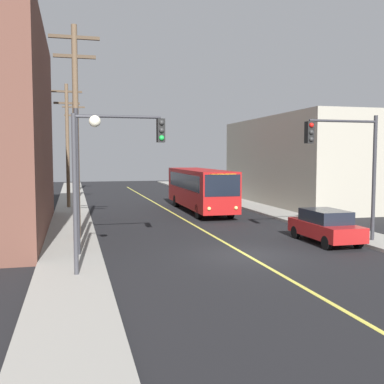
{
  "coord_description": "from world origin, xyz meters",
  "views": [
    {
      "loc": [
        -7.1,
        -18.15,
        4.22
      ],
      "look_at": [
        0.0,
        9.39,
        2.0
      ],
      "focal_mm": 43.22,
      "sensor_mm": 36.0,
      "label": 1
    }
  ],
  "objects_px": {
    "city_bus": "(200,188)",
    "utility_pole_far": "(74,143)",
    "parked_car_red": "(325,226)",
    "utility_pole_near": "(76,123)",
    "street_lamp_left": "(81,170)",
    "utility_pole_mid": "(67,140)",
    "traffic_signal_right_corner": "(347,154)",
    "traffic_signal_left_corner": "(115,154)"
  },
  "relations": [
    {
      "from": "utility_pole_far",
      "to": "utility_pole_near",
      "type": "bearing_deg",
      "value": -90.0
    },
    {
      "from": "utility_pole_near",
      "to": "utility_pole_mid",
      "type": "height_order",
      "value": "utility_pole_near"
    },
    {
      "from": "traffic_signal_right_corner",
      "to": "street_lamp_left",
      "type": "bearing_deg",
      "value": -165.47
    },
    {
      "from": "parked_car_red",
      "to": "traffic_signal_right_corner",
      "type": "relative_size",
      "value": 0.73
    },
    {
      "from": "utility_pole_mid",
      "to": "utility_pole_near",
      "type": "bearing_deg",
      "value": -87.81
    },
    {
      "from": "street_lamp_left",
      "to": "utility_pole_mid",
      "type": "bearing_deg",
      "value": 91.73
    },
    {
      "from": "city_bus",
      "to": "traffic_signal_right_corner",
      "type": "relative_size",
      "value": 2.03
    },
    {
      "from": "utility_pole_mid",
      "to": "traffic_signal_right_corner",
      "type": "bearing_deg",
      "value": -55.49
    },
    {
      "from": "utility_pole_near",
      "to": "street_lamp_left",
      "type": "bearing_deg",
      "value": -89.23
    },
    {
      "from": "utility_pole_near",
      "to": "utility_pole_far",
      "type": "relative_size",
      "value": 1.04
    },
    {
      "from": "utility_pole_near",
      "to": "street_lamp_left",
      "type": "height_order",
      "value": "utility_pole_near"
    },
    {
      "from": "city_bus",
      "to": "traffic_signal_right_corner",
      "type": "xyz_separation_m",
      "value": [
        3.21,
        -14.47,
        2.49
      ]
    },
    {
      "from": "utility_pole_far",
      "to": "utility_pole_mid",
      "type": "bearing_deg",
      "value": -92.29
    },
    {
      "from": "parked_car_red",
      "to": "utility_pole_mid",
      "type": "relative_size",
      "value": 0.45
    },
    {
      "from": "utility_pole_near",
      "to": "traffic_signal_right_corner",
      "type": "bearing_deg",
      "value": -17.98
    },
    {
      "from": "city_bus",
      "to": "utility_pole_far",
      "type": "relative_size",
      "value": 1.22
    },
    {
      "from": "street_lamp_left",
      "to": "traffic_signal_left_corner",
      "type": "bearing_deg",
      "value": 66.93
    },
    {
      "from": "utility_pole_far",
      "to": "city_bus",
      "type": "bearing_deg",
      "value": -63.57
    },
    {
      "from": "parked_car_red",
      "to": "utility_pole_far",
      "type": "height_order",
      "value": "utility_pole_far"
    },
    {
      "from": "traffic_signal_right_corner",
      "to": "utility_pole_mid",
      "type": "bearing_deg",
      "value": 124.51
    },
    {
      "from": "city_bus",
      "to": "utility_pole_mid",
      "type": "distance_m",
      "value": 11.22
    },
    {
      "from": "utility_pole_far",
      "to": "street_lamp_left",
      "type": "distance_m",
      "value": 36.05
    },
    {
      "from": "utility_pole_near",
      "to": "street_lamp_left",
      "type": "distance_m",
      "value": 7.47
    },
    {
      "from": "utility_pole_near",
      "to": "utility_pole_far",
      "type": "xyz_separation_m",
      "value": [
        -0.0,
        28.83,
        -0.2
      ]
    },
    {
      "from": "traffic_signal_left_corner",
      "to": "traffic_signal_right_corner",
      "type": "distance_m",
      "value": 10.82
    },
    {
      "from": "traffic_signal_left_corner",
      "to": "utility_pole_near",
      "type": "bearing_deg",
      "value": 111.45
    },
    {
      "from": "city_bus",
      "to": "street_lamp_left",
      "type": "height_order",
      "value": "street_lamp_left"
    },
    {
      "from": "traffic_signal_right_corner",
      "to": "utility_pole_far",
      "type": "bearing_deg",
      "value": 110.59
    },
    {
      "from": "utility_pole_far",
      "to": "traffic_signal_left_corner",
      "type": "distance_m",
      "value": 32.74
    },
    {
      "from": "utility_pole_near",
      "to": "utility_pole_far",
      "type": "bearing_deg",
      "value": 90.0
    },
    {
      "from": "city_bus",
      "to": "utility_pole_near",
      "type": "xyz_separation_m",
      "value": [
        -9.12,
        -10.47,
        4.01
      ]
    },
    {
      "from": "city_bus",
      "to": "utility_pole_near",
      "type": "height_order",
      "value": "utility_pole_near"
    },
    {
      "from": "parked_car_red",
      "to": "utility_pole_near",
      "type": "height_order",
      "value": "utility_pole_near"
    },
    {
      "from": "traffic_signal_left_corner",
      "to": "traffic_signal_right_corner",
      "type": "height_order",
      "value": "same"
    },
    {
      "from": "traffic_signal_right_corner",
      "to": "utility_pole_near",
      "type": "bearing_deg",
      "value": 162.02
    },
    {
      "from": "city_bus",
      "to": "utility_pole_mid",
      "type": "relative_size",
      "value": 1.25
    },
    {
      "from": "parked_car_red",
      "to": "street_lamp_left",
      "type": "bearing_deg",
      "value": -162.13
    },
    {
      "from": "parked_car_red",
      "to": "utility_pole_far",
      "type": "bearing_deg",
      "value": 109.8
    },
    {
      "from": "utility_pole_mid",
      "to": "traffic_signal_right_corner",
      "type": "xyz_separation_m",
      "value": [
        12.9,
        -18.76,
        -1.2
      ]
    },
    {
      "from": "utility_pole_mid",
      "to": "street_lamp_left",
      "type": "height_order",
      "value": "utility_pole_mid"
    },
    {
      "from": "city_bus",
      "to": "street_lamp_left",
      "type": "xyz_separation_m",
      "value": [
        -9.03,
        -17.64,
        1.92
      ]
    },
    {
      "from": "utility_pole_near",
      "to": "traffic_signal_right_corner",
      "type": "relative_size",
      "value": 1.72
    }
  ]
}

